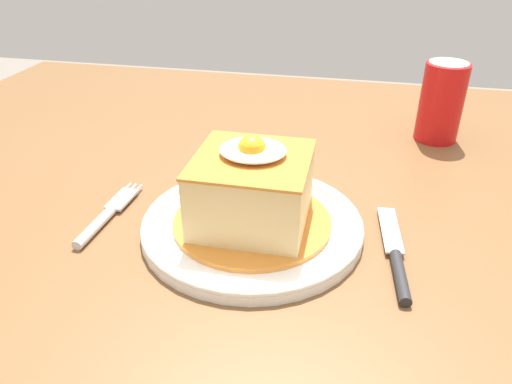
# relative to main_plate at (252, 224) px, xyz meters

# --- Properties ---
(dining_table) EXTENTS (1.42, 0.95, 0.75)m
(dining_table) POSITION_rel_main_plate_xyz_m (0.05, 0.13, -0.11)
(dining_table) COLOR brown
(dining_table) RESTS_ON ground_plane
(main_plate) EXTENTS (0.25, 0.25, 0.02)m
(main_plate) POSITION_rel_main_plate_xyz_m (0.00, 0.00, 0.00)
(main_plate) COLOR white
(main_plate) RESTS_ON dining_table
(sandwich_meal) EXTENTS (0.18, 0.18, 0.11)m
(sandwich_meal) POSITION_rel_main_plate_xyz_m (-0.00, 0.00, 0.04)
(sandwich_meal) COLOR orange
(sandwich_meal) RESTS_ON main_plate
(fork) EXTENTS (0.02, 0.14, 0.01)m
(fork) POSITION_rel_main_plate_xyz_m (-0.17, -0.02, -0.00)
(fork) COLOR silver
(fork) RESTS_ON dining_table
(knife) EXTENTS (0.03, 0.17, 0.01)m
(knife) POSITION_rel_main_plate_xyz_m (0.16, -0.03, -0.00)
(knife) COLOR #262628
(knife) RESTS_ON dining_table
(soda_can) EXTENTS (0.07, 0.07, 0.12)m
(soda_can) POSITION_rel_main_plate_xyz_m (0.23, 0.32, 0.05)
(soda_can) COLOR red
(soda_can) RESTS_ON dining_table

